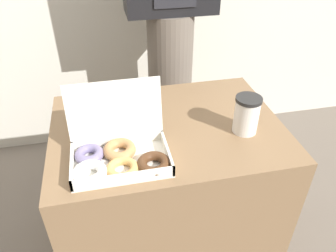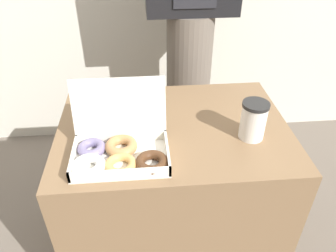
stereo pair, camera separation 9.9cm
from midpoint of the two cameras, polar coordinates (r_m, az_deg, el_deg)
ground_plane at (r=1.73m, az=2.44°, el=-19.68°), size 14.00×14.00×0.00m
table at (r=1.45m, az=2.79°, el=-11.59°), size 0.85×0.62×0.71m
donut_box at (r=1.05m, az=-6.12°, el=-4.29°), size 0.31×0.24×0.23m
coffee_cup at (r=1.17m, az=17.01°, el=0.88°), size 0.09×0.09×0.14m
person_customer at (r=1.69m, az=5.83°, el=19.71°), size 0.44×0.24×1.77m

